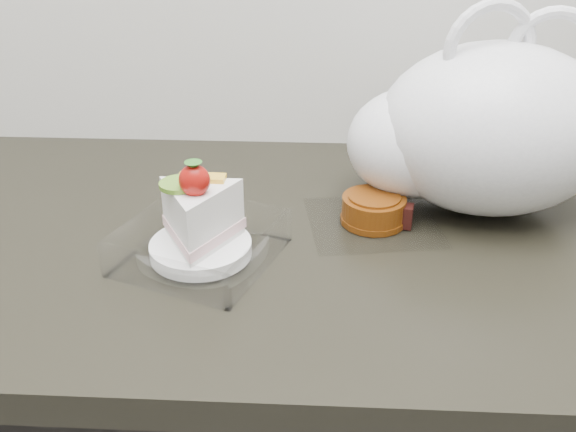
{
  "coord_description": "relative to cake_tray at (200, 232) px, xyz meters",
  "views": [
    {
      "loc": [
        0.02,
        0.95,
        1.32
      ],
      "look_at": [
        -0.02,
        1.65,
        0.94
      ],
      "focal_mm": 40.0,
      "sensor_mm": 36.0,
      "label": 1
    }
  ],
  "objects": [
    {
      "name": "plastic_bag",
      "position": [
        0.35,
        0.16,
        0.08
      ],
      "size": [
        0.37,
        0.27,
        0.29
      ],
      "rotation": [
        0.0,
        0.0,
        0.11
      ],
      "color": "white",
      "rests_on": "counter"
    },
    {
      "name": "mooncake_wrap",
      "position": [
        0.22,
        0.1,
        -0.02
      ],
      "size": [
        0.19,
        0.18,
        0.04
      ],
      "rotation": [
        0.0,
        0.0,
        0.33
      ],
      "color": "white",
      "rests_on": "counter"
    },
    {
      "name": "cake_tray",
      "position": [
        0.0,
        0.0,
        0.0
      ],
      "size": [
        0.22,
        0.22,
        0.13
      ],
      "rotation": [
        0.0,
        0.0,
        -0.36
      ],
      "color": "white",
      "rests_on": "counter"
    }
  ]
}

